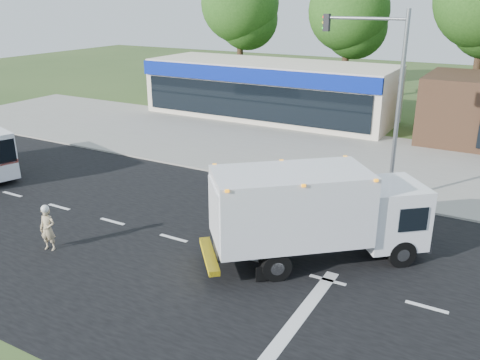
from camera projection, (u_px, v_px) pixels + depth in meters
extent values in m
plane|color=#385123|center=(244.00, 258.00, 17.37)|extent=(120.00, 120.00, 0.00)
cube|color=black|center=(244.00, 258.00, 17.37)|extent=(60.00, 14.00, 0.02)
cube|color=gray|center=(328.00, 184.00, 24.06)|extent=(60.00, 2.40, 0.12)
cube|color=gray|center=(364.00, 154.00, 28.83)|extent=(60.00, 9.00, 0.02)
cube|color=silver|center=(12.00, 194.00, 22.92)|extent=(1.20, 0.15, 0.01)
cube|color=silver|center=(59.00, 207.00, 21.53)|extent=(1.20, 0.15, 0.01)
cube|color=silver|center=(112.00, 221.00, 20.14)|extent=(1.20, 0.15, 0.01)
cube|color=silver|center=(174.00, 238.00, 18.75)|extent=(1.20, 0.15, 0.01)
cube|color=silver|center=(244.00, 257.00, 17.37)|extent=(1.20, 0.15, 0.01)
cube|color=silver|center=(328.00, 280.00, 15.98)|extent=(1.20, 0.15, 0.01)
cube|color=silver|center=(427.00, 307.00, 14.59)|extent=(1.20, 0.15, 0.01)
cube|color=silver|center=(288.00, 331.00, 13.52)|extent=(0.40, 7.00, 0.01)
cube|color=black|center=(289.00, 244.00, 16.81)|extent=(4.40, 3.98, 0.35)
cube|color=white|center=(390.00, 213.00, 17.17)|extent=(2.89, 2.90, 2.08)
cube|color=black|center=(416.00, 205.00, 17.27)|extent=(1.34, 1.52, 0.89)
cube|color=white|center=(291.00, 206.00, 16.34)|extent=(5.30, 5.03, 2.33)
cube|color=silver|center=(214.00, 213.00, 15.90)|extent=(1.34, 1.54, 1.88)
cube|color=yellow|center=(209.00, 256.00, 16.38)|extent=(1.81, 2.03, 0.18)
cube|color=orange|center=(292.00, 172.00, 15.96)|extent=(5.18, 4.93, 0.08)
cylinder|color=black|center=(376.00, 229.00, 18.41)|extent=(0.91, 0.84, 0.95)
cylinder|color=black|center=(401.00, 253.00, 16.67)|extent=(0.91, 0.84, 0.95)
cylinder|color=black|center=(262.00, 239.00, 17.68)|extent=(0.91, 0.84, 0.95)
cylinder|color=black|center=(276.00, 267.00, 15.85)|extent=(0.91, 0.84, 0.95)
imported|color=tan|center=(48.00, 229.00, 17.68)|extent=(0.66, 0.52, 1.59)
sphere|color=white|center=(45.00, 209.00, 17.42)|extent=(0.28, 0.28, 0.28)
cylinder|color=black|center=(11.00, 170.00, 24.76)|extent=(0.92, 0.52, 0.88)
cube|color=beige|center=(269.00, 90.00, 37.23)|extent=(18.00, 6.00, 4.00)
cube|color=#061C8D|center=(250.00, 76.00, 34.25)|extent=(18.00, 0.30, 1.00)
cube|color=black|center=(250.00, 102.00, 34.87)|extent=(17.00, 0.12, 2.40)
cylinder|color=gray|center=(398.00, 111.00, 20.84)|extent=(0.18, 0.18, 8.00)
cylinder|color=gray|center=(365.00, 18.00, 20.41)|extent=(3.40, 0.12, 0.12)
cube|color=black|center=(327.00, 23.00, 21.21)|extent=(0.25, 0.25, 0.70)
cylinder|color=#332114|center=(240.00, 52.00, 46.44)|extent=(0.56, 0.56, 7.35)
sphere|color=#204B15|center=(240.00, 3.00, 45.01)|extent=(6.93, 6.93, 6.93)
sphere|color=#204B15|center=(248.00, 19.00, 45.66)|extent=(5.46, 5.46, 5.46)
cylinder|color=#332114|center=(345.00, 61.00, 41.90)|extent=(0.56, 0.56, 6.86)
sphere|color=#204B15|center=(349.00, 11.00, 40.57)|extent=(6.47, 6.47, 6.47)
sphere|color=#204B15|center=(356.00, 27.00, 41.18)|extent=(5.10, 5.10, 5.10)
cylinder|color=#332114|center=(478.00, 62.00, 37.11)|extent=(0.56, 0.56, 7.84)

